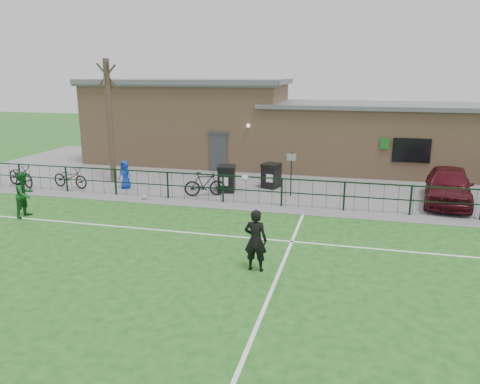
% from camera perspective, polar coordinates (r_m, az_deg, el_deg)
% --- Properties ---
extents(ground, '(90.00, 90.00, 0.00)m').
position_cam_1_polar(ground, '(12.29, -5.85, -11.60)').
color(ground, '#1B5218').
rests_on(ground, ground).
extents(paving_strip, '(34.00, 13.00, 0.02)m').
position_cam_1_polar(paving_strip, '(24.75, 4.84, 1.88)').
color(paving_strip, slate).
rests_on(paving_strip, ground).
extents(pitch_line_touch, '(28.00, 0.10, 0.01)m').
position_cam_1_polar(pitch_line_touch, '(19.32, 2.04, -1.71)').
color(pitch_line_touch, white).
rests_on(pitch_line_touch, ground).
extents(pitch_line_mid, '(28.00, 0.10, 0.01)m').
position_cam_1_polar(pitch_line_mid, '(15.80, -0.89, -5.44)').
color(pitch_line_mid, white).
rests_on(pitch_line_mid, ground).
extents(pitch_line_perp, '(0.10, 16.00, 0.01)m').
position_cam_1_polar(pitch_line_perp, '(11.81, 3.54, -12.67)').
color(pitch_line_perp, white).
rests_on(pitch_line_perp, ground).
extents(perimeter_fence, '(28.00, 0.10, 1.20)m').
position_cam_1_polar(perimeter_fence, '(19.35, 2.18, 0.15)').
color(perimeter_fence, black).
rests_on(perimeter_fence, ground).
extents(bare_tree, '(0.30, 0.30, 6.00)m').
position_cam_1_polar(bare_tree, '(24.11, -15.57, 8.28)').
color(bare_tree, '#413227').
rests_on(bare_tree, ground).
extents(wheelie_bin_left, '(0.87, 0.95, 1.12)m').
position_cam_1_polar(wheelie_bin_left, '(21.46, -1.65, 1.53)').
color(wheelie_bin_left, black).
rests_on(wheelie_bin_left, paving_strip).
extents(wheelie_bin_right, '(0.91, 0.97, 1.08)m').
position_cam_1_polar(wheelie_bin_right, '(22.24, 3.82, 1.90)').
color(wheelie_bin_right, black).
rests_on(wheelie_bin_right, paving_strip).
extents(sign_post, '(0.07, 0.07, 2.00)m').
position_cam_1_polar(sign_post, '(20.66, 6.25, 2.19)').
color(sign_post, black).
rests_on(sign_post, paving_strip).
extents(car_maroon, '(2.42, 4.71, 1.53)m').
position_cam_1_polar(car_maroon, '(21.32, 24.06, 0.74)').
color(car_maroon, '#490D16').
rests_on(car_maroon, paving_strip).
extents(bicycle_a, '(2.21, 1.49, 1.10)m').
position_cam_1_polar(bicycle_a, '(24.80, -25.18, 1.89)').
color(bicycle_a, black).
rests_on(bicycle_a, paving_strip).
extents(bicycle_c, '(2.00, 0.93, 1.01)m').
position_cam_1_polar(bicycle_c, '(23.60, -19.99, 1.71)').
color(bicycle_c, black).
rests_on(bicycle_c, paving_strip).
extents(bicycle_d, '(1.86, 1.14, 1.08)m').
position_cam_1_polar(bicycle_d, '(20.73, -4.32, 0.98)').
color(bicycle_d, black).
rests_on(bicycle_d, paving_strip).
extents(spectator_child, '(0.72, 0.55, 1.33)m').
position_cam_1_polar(spectator_child, '(22.66, -13.84, 2.07)').
color(spectator_child, '#1437BF').
rests_on(spectator_child, paving_strip).
extents(goalkeeper_kick, '(1.38, 2.96, 2.11)m').
position_cam_1_polar(goalkeeper_kick, '(12.99, 1.87, -5.69)').
color(goalkeeper_kick, black).
rests_on(goalkeeper_kick, ground).
extents(outfield_player, '(0.70, 0.88, 1.74)m').
position_cam_1_polar(outfield_player, '(19.51, -24.76, -0.27)').
color(outfield_player, '#185622').
rests_on(outfield_player, ground).
extents(ball_ground, '(0.22, 0.22, 0.22)m').
position_cam_1_polar(ball_ground, '(20.65, -11.59, -0.63)').
color(ball_ground, silver).
rests_on(ball_ground, ground).
extents(clubhouse, '(24.25, 5.40, 4.96)m').
position_cam_1_polar(clubhouse, '(27.44, 4.15, 7.82)').
color(clubhouse, tan).
rests_on(clubhouse, ground).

